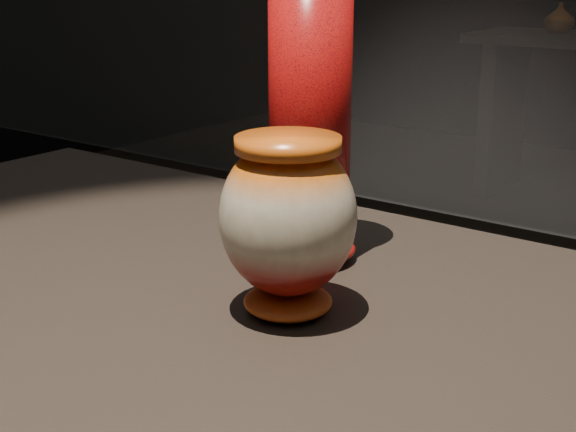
% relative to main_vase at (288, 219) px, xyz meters
% --- Properties ---
extents(main_vase, '(0.18, 0.18, 0.19)m').
position_rel_main_vase_xyz_m(main_vase, '(0.00, 0.00, 0.00)').
color(main_vase, maroon).
rests_on(main_vase, display_plinth).
extents(tall_vase, '(0.15, 0.15, 0.37)m').
position_rel_main_vase_xyz_m(tall_vase, '(-0.07, 0.14, 0.08)').
color(tall_vase, red).
rests_on(tall_vase, display_plinth).
extents(back_vase_left, '(0.18, 0.18, 0.16)m').
position_rel_main_vase_xyz_m(back_vase_left, '(-0.95, 3.67, -0.03)').
color(back_vase_left, '#925715').
rests_on(back_vase_left, back_shelf).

